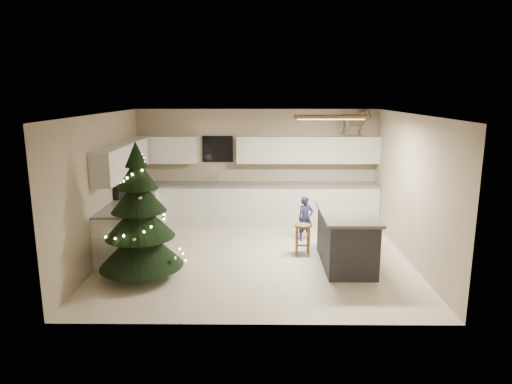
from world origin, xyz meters
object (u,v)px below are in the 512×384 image
(island, at_px, (346,238))
(rocking_horse, at_px, (355,123))
(christmas_tree, at_px, (140,223))
(toddler, at_px, (305,219))
(bar_stool, at_px, (303,232))

(island, xyz_separation_m, rocking_horse, (0.61, 2.67, 1.83))
(christmas_tree, xyz_separation_m, toddler, (2.85, 1.94, -0.46))
(rocking_horse, bearing_deg, christmas_tree, 110.20)
(christmas_tree, bearing_deg, rocking_horse, 39.05)
(christmas_tree, height_order, toddler, christmas_tree)
(island, relative_size, christmas_tree, 0.76)
(christmas_tree, relative_size, toddler, 2.45)
(bar_stool, height_order, christmas_tree, christmas_tree)
(rocking_horse, bearing_deg, bar_stool, 130.17)
(bar_stool, bearing_deg, rocking_horse, 59.02)
(christmas_tree, distance_m, rocking_horse, 5.38)
(island, bearing_deg, christmas_tree, -169.98)
(christmas_tree, bearing_deg, island, 10.02)
(bar_stool, height_order, toddler, toddler)
(island, relative_size, toddler, 1.87)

